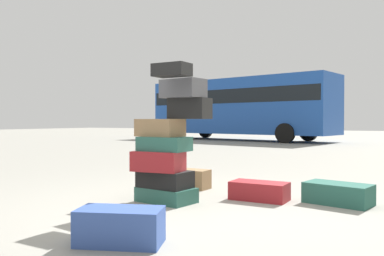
% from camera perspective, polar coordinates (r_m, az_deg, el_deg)
% --- Properties ---
extents(ground_plane, '(80.00, 80.00, 0.00)m').
position_cam_1_polar(ground_plane, '(4.67, -1.26, -11.46)').
color(ground_plane, gray).
extents(suitcase_tower, '(0.91, 0.73, 1.67)m').
position_cam_1_polar(suitcase_tower, '(5.00, -3.33, -2.38)').
color(suitcase_tower, '#26594C').
rests_on(suitcase_tower, ground).
extents(suitcase_maroon_behind_tower, '(0.72, 0.38, 0.23)m').
position_cam_1_polar(suitcase_maroon_behind_tower, '(5.27, 9.48, -8.75)').
color(suitcase_maroon_behind_tower, maroon).
rests_on(suitcase_maroon_behind_tower, ground).
extents(suitcase_brown_right_side, '(0.63, 0.31, 0.28)m').
position_cam_1_polar(suitcase_brown_right_side, '(6.09, -0.47, -7.16)').
color(suitcase_brown_right_side, olive).
rests_on(suitcase_brown_right_side, ground).
extents(suitcase_teal_foreground_far, '(0.82, 0.55, 0.25)m').
position_cam_1_polar(suitcase_teal_foreground_far, '(5.25, 19.91, -8.71)').
color(suitcase_teal_foreground_far, '#26594C').
rests_on(suitcase_teal_foreground_far, ground).
extents(suitcase_navy_left_side, '(0.77, 0.59, 0.29)m').
position_cam_1_polar(suitcase_navy_left_side, '(3.44, -10.12, -13.51)').
color(suitcase_navy_left_side, '#334F99').
rests_on(suitcase_navy_left_side, ground).
extents(parked_bus, '(10.28, 4.20, 3.15)m').
position_cam_1_polar(parked_bus, '(21.32, 6.74, 3.24)').
color(parked_bus, '#1E4CA5').
rests_on(parked_bus, ground).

